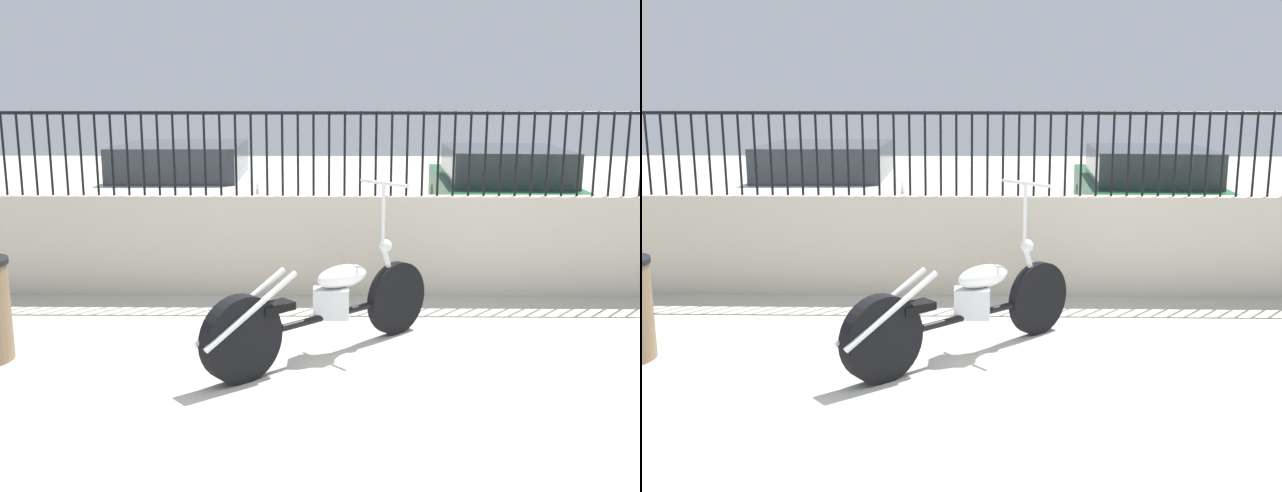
# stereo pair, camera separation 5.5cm
# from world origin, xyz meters

# --- Properties ---
(ground_plane) EXTENTS (40.00, 40.00, 0.00)m
(ground_plane) POSITION_xyz_m (0.00, 0.00, 0.00)
(ground_plane) COLOR #B7B2A5
(low_wall) EXTENTS (10.15, 0.18, 1.03)m
(low_wall) POSITION_xyz_m (0.00, 2.84, 0.51)
(low_wall) COLOR beige
(low_wall) RESTS_ON ground_plane
(fence_railing) EXTENTS (10.15, 0.04, 0.84)m
(fence_railing) POSITION_xyz_m (0.00, 2.84, 1.57)
(fence_railing) COLOR black
(fence_railing) RESTS_ON low_wall
(motorcycle_black) EXTENTS (1.79, 1.61, 1.34)m
(motorcycle_black) POSITION_xyz_m (-0.26, 0.96, 0.39)
(motorcycle_black) COLOR black
(motorcycle_black) RESTS_ON ground_plane
(car_white) EXTENTS (2.01, 4.60, 1.36)m
(car_white) POSITION_xyz_m (-2.24, 5.95, 0.69)
(car_white) COLOR black
(car_white) RESTS_ON ground_plane
(car_green) EXTENTS (2.01, 4.45, 1.32)m
(car_green) POSITION_xyz_m (2.24, 5.61, 0.67)
(car_green) COLOR black
(car_green) RESTS_ON ground_plane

